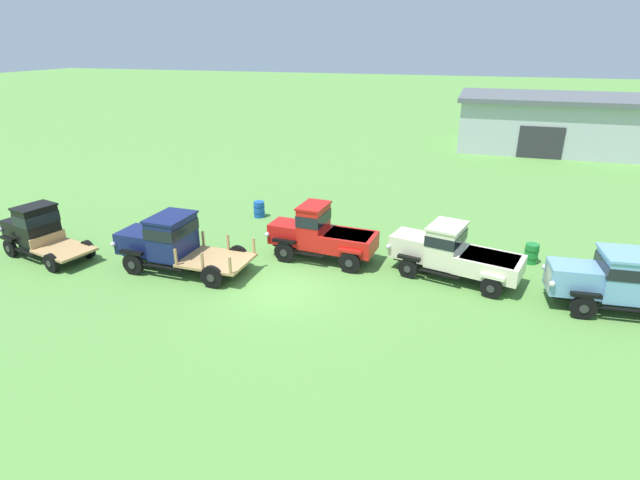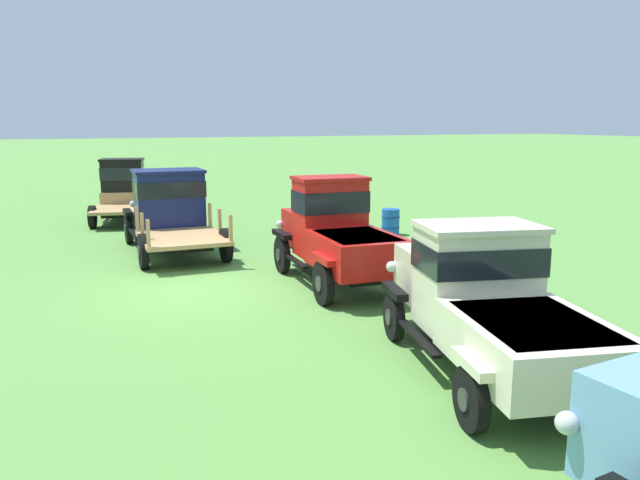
% 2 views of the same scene
% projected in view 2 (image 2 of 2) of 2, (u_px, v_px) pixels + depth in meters
% --- Properties ---
extents(ground_plane, '(240.00, 240.00, 0.00)m').
position_uv_depth(ground_plane, '(198.00, 291.00, 13.09)').
color(ground_plane, '#5B9342').
extents(vintage_truck_foreground_near, '(4.82, 2.61, 2.18)m').
position_uv_depth(vintage_truck_foreground_near, '(124.00, 189.00, 22.59)').
color(vintage_truck_foreground_near, black).
rests_on(vintage_truck_foreground_near, ground).
extents(vintage_truck_second_in_line, '(5.51, 2.33, 2.20)m').
position_uv_depth(vintage_truck_second_in_line, '(169.00, 207.00, 17.38)').
color(vintage_truck_second_in_line, black).
rests_on(vintage_truck_second_in_line, ground).
extents(vintage_truck_midrow_center, '(4.57, 2.10, 2.31)m').
position_uv_depth(vintage_truck_midrow_center, '(335.00, 233.00, 13.57)').
color(vintage_truck_midrow_center, black).
rests_on(vintage_truck_midrow_center, ground).
extents(vintage_truck_far_side, '(5.17, 2.91, 2.06)m').
position_uv_depth(vintage_truck_far_side, '(484.00, 299.00, 8.85)').
color(vintage_truck_far_side, black).
rests_on(vintage_truck_far_side, ground).
extents(oil_drum_beside_row, '(0.58, 0.58, 0.81)m').
position_uv_depth(oil_drum_beside_row, '(391.00, 222.00, 19.43)').
color(oil_drum_beside_row, '#1951B2').
rests_on(oil_drum_beside_row, ground).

